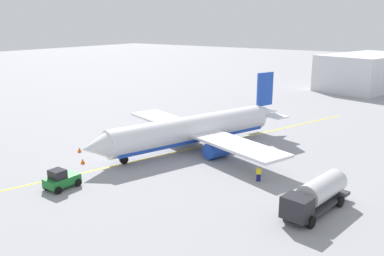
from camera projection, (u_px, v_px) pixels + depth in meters
name	position (u px, v px, depth m)	size (l,w,h in m)	color
ground_plane	(192.00, 149.00, 57.34)	(400.00, 400.00, 0.00)	#939399
airplane	(195.00, 130.00, 56.94)	(32.71, 30.58, 9.69)	white
fuel_tanker	(317.00, 195.00, 38.02)	(9.73, 3.89, 3.15)	#2D2D33
pushback_tug	(61.00, 179.00, 43.54)	(3.61, 2.31, 2.20)	#196B28
refueling_worker	(259.00, 174.00, 45.52)	(0.60, 0.63, 1.71)	navy
safety_cone_nose	(83.00, 161.00, 51.22)	(0.58, 0.58, 0.65)	#F2590F
safety_cone_wingtip	(79.00, 150.00, 55.74)	(0.59, 0.59, 0.66)	#F2590F
distant_hangar	(368.00, 72.00, 106.87)	(31.22, 22.24, 9.07)	silver
taxi_line_marking	(192.00, 149.00, 57.34)	(69.87, 0.30, 0.01)	yellow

